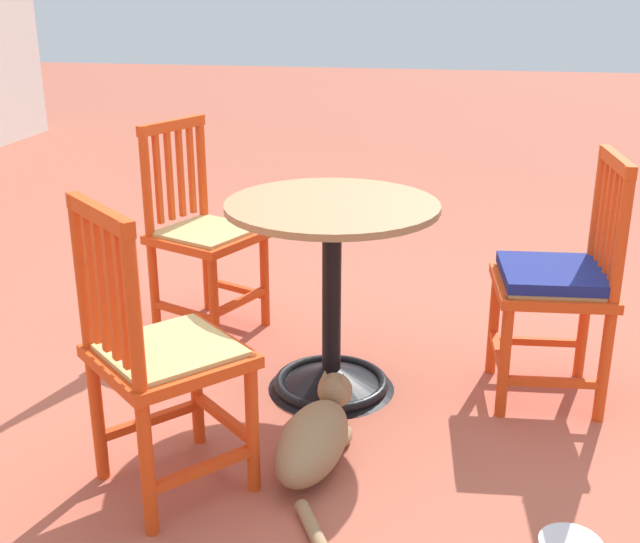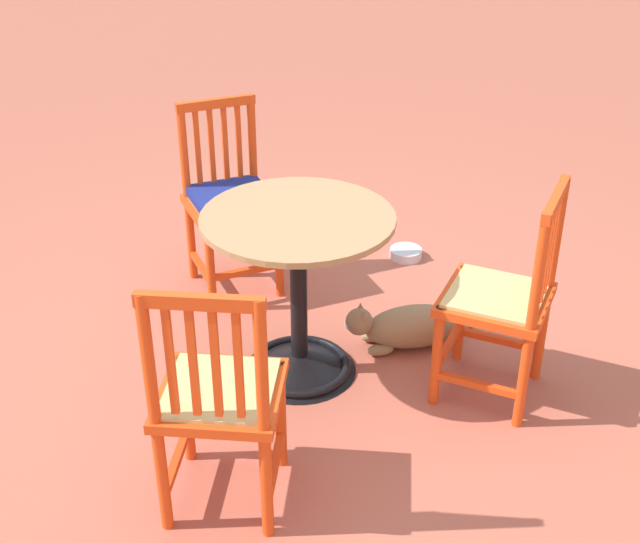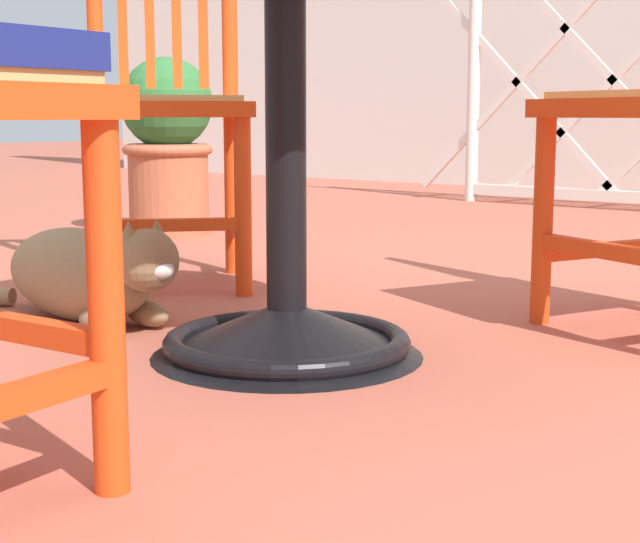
{
  "view_description": "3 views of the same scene",
  "coord_description": "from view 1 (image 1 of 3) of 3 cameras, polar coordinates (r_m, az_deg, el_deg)",
  "views": [
    {
      "loc": [
        -2.68,
        -0.44,
        1.46
      ],
      "look_at": [
        0.1,
        0.07,
        0.43
      ],
      "focal_mm": 44.96,
      "sensor_mm": 36.0,
      "label": 1
    },
    {
      "loc": [
        0.82,
        2.83,
        2.14
      ],
      "look_at": [
        -0.1,
        -0.01,
        0.45
      ],
      "focal_mm": 47.48,
      "sensor_mm": 36.0,
      "label": 2
    },
    {
      "loc": [
        1.07,
        -1.25,
        0.42
      ],
      "look_at": [
        0.19,
        -0.13,
        0.19
      ],
      "focal_mm": 54.18,
      "sensor_mm": 36.0,
      "label": 3
    }
  ],
  "objects": [
    {
      "name": "cafe_table",
      "position": [
        2.96,
        0.84,
        -3.4
      ],
      "size": [
        0.76,
        0.76,
        0.73
      ],
      "color": "black",
      "rests_on": "ground_plane"
    },
    {
      "name": "orange_chair_by_planter",
      "position": [
        2.97,
        16.6,
        -0.81
      ],
      "size": [
        0.43,
        0.43,
        0.91
      ],
      "color": "#D64214",
      "rests_on": "ground_plane"
    },
    {
      "name": "tabby_cat",
      "position": [
        2.6,
        -0.26,
        -11.64
      ],
      "size": [
        0.74,
        0.26,
        0.23
      ],
      "color": "#8E704C",
      "rests_on": "ground_plane"
    },
    {
      "name": "ground_plane",
      "position": [
        3.08,
        1.03,
        -8.32
      ],
      "size": [
        24.0,
        24.0,
        0.0
      ],
      "primitive_type": "plane",
      "color": "#AD5642"
    },
    {
      "name": "orange_chair_near_fence",
      "position": [
        3.48,
        -8.35,
        2.6
      ],
      "size": [
        0.53,
        0.53,
        0.91
      ],
      "color": "#D64214",
      "rests_on": "ground_plane"
    },
    {
      "name": "orange_chair_facing_out",
      "position": [
        2.37,
        -11.3,
        -6.08
      ],
      "size": [
        0.56,
        0.56,
        0.91
      ],
      "color": "#D64214",
      "rests_on": "ground_plane"
    }
  ]
}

